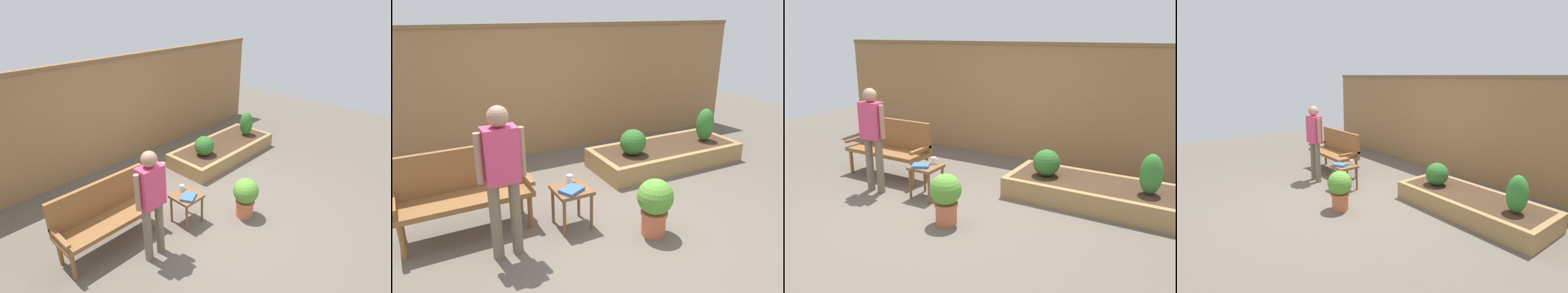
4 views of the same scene
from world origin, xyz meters
The scene contains 11 objects.
ground_plane centered at (0.00, 0.00, 0.00)m, with size 14.00×14.00×0.00m, color #60564C.
fence_back centered at (0.00, 2.60, 1.09)m, with size 8.40×0.14×2.16m.
garden_bench centered at (-1.47, 0.61, 0.54)m, with size 1.44×0.48×0.94m.
side_table centered at (-0.38, 0.13, 0.40)m, with size 0.40×0.40×0.48m.
cup_on_table centered at (-0.34, 0.27, 0.53)m, with size 0.11×0.07×0.10m.
book_on_table centered at (-0.42, 0.06, 0.50)m, with size 0.24×0.19×0.04m, color #38609E.
potted_boxwood centered at (0.35, -0.43, 0.38)m, with size 0.40×0.40×0.66m.
raised_planter_bed centered at (1.75, 1.16, 0.15)m, with size 2.40×1.00×0.30m.
shrub_near_bench centered at (1.07, 1.09, 0.50)m, with size 0.39×0.39×0.39m.
shrub_far_corner centered at (2.49, 1.09, 0.57)m, with size 0.28×0.28×0.54m.
person_by_bench centered at (-1.19, -0.06, 0.93)m, with size 0.47×0.20×1.56m.
Camera 2 is at (-1.95, -3.31, 2.35)m, focal length 34.60 mm.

